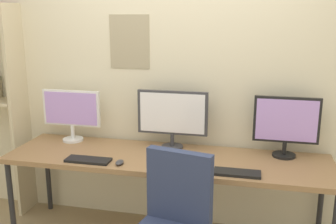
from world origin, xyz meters
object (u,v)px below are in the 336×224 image
(monitor_center, at_px, (172,116))
(monitor_right, at_px, (286,124))
(keyboard_left, at_px, (88,160))
(desk, at_px, (167,162))
(keyboard_right, at_px, (237,173))
(computer_mouse, at_px, (120,162))
(coffee_mug, at_px, (162,160))
(monitor_left, at_px, (72,112))

(monitor_center, relative_size, monitor_right, 1.17)
(monitor_center, bearing_deg, keyboard_left, -141.69)
(desk, bearing_deg, keyboard_left, -157.67)
(monitor_right, xyz_separation_m, keyboard_right, (-0.34, -0.44, -0.26))
(computer_mouse, xyz_separation_m, coffee_mug, (0.32, 0.03, 0.03))
(desk, xyz_separation_m, coffee_mug, (0.01, -0.20, 0.09))
(monitor_center, bearing_deg, desk, -90.00)
(monitor_center, xyz_separation_m, keyboard_right, (0.56, -0.44, -0.27))
(monitor_center, xyz_separation_m, monitor_right, (0.90, -0.00, -0.01))
(monitor_center, relative_size, computer_mouse, 6.09)
(keyboard_left, xyz_separation_m, computer_mouse, (0.25, -0.01, 0.01))
(desk, relative_size, keyboard_left, 7.41)
(keyboard_left, distance_m, coffee_mug, 0.57)
(keyboard_right, bearing_deg, monitor_center, 141.69)
(desk, bearing_deg, monitor_right, 13.27)
(keyboard_left, bearing_deg, monitor_right, 16.85)
(computer_mouse, bearing_deg, monitor_left, 142.91)
(monitor_right, relative_size, keyboard_left, 1.45)
(monitor_right, relative_size, coffee_mug, 4.70)
(monitor_right, bearing_deg, computer_mouse, -159.55)
(keyboard_left, distance_m, computer_mouse, 0.25)
(desk, distance_m, computer_mouse, 0.39)
(monitor_right, distance_m, keyboard_right, 0.61)
(coffee_mug, bearing_deg, monitor_left, 155.49)
(keyboard_right, distance_m, coffee_mug, 0.55)
(monitor_left, distance_m, computer_mouse, 0.79)
(monitor_right, bearing_deg, coffee_mug, -154.97)
(monitor_right, bearing_deg, keyboard_right, -127.55)
(keyboard_left, bearing_deg, keyboard_right, 0.00)
(monitor_left, relative_size, computer_mouse, 5.43)
(desk, relative_size, computer_mouse, 26.51)
(monitor_right, height_order, keyboard_left, monitor_right)
(monitor_right, relative_size, computer_mouse, 5.19)
(monitor_left, height_order, keyboard_left, monitor_left)
(keyboard_left, xyz_separation_m, keyboard_right, (1.12, 0.00, 0.00))
(monitor_center, bearing_deg, keyboard_right, -38.31)
(keyboard_right, xyz_separation_m, coffee_mug, (-0.55, 0.03, 0.04))
(keyboard_right, relative_size, coffee_mug, 3.08)
(monitor_center, distance_m, computer_mouse, 0.60)
(monitor_left, distance_m, monitor_right, 1.80)
(desk, xyz_separation_m, keyboard_left, (-0.56, -0.23, 0.06))
(monitor_center, height_order, monitor_right, monitor_center)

